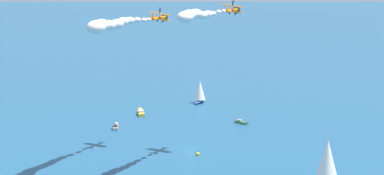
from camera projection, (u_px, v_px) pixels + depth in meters
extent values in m
plane|color=#1E517A|center=(190.00, 149.00, 175.99)|extent=(2000.00, 2000.00, 0.00)
cube|color=#9E9993|center=(116.00, 127.00, 198.06)|extent=(2.92, 5.64, 0.86)
cone|color=#9E9993|center=(116.00, 125.00, 201.29)|extent=(2.00, 1.74, 1.73)
cube|color=#38383D|center=(115.00, 126.00, 197.52)|extent=(1.78, 2.15, 0.65)
cylinder|color=#B2B2B7|center=(324.00, 156.00, 144.45)|extent=(0.14, 0.14, 12.24)
cone|color=white|center=(327.00, 160.00, 143.44)|extent=(8.22, 8.22, 10.40)
cube|color=gold|center=(141.00, 113.00, 217.08)|extent=(4.24, 7.17, 1.09)
cone|color=gold|center=(140.00, 111.00, 221.12)|extent=(2.63, 2.35, 2.18)
cube|color=silver|center=(141.00, 111.00, 216.40)|extent=(2.42, 2.82, 0.82)
ellipsoid|color=#23478C|center=(199.00, 102.00, 236.38)|extent=(4.62, 8.41, 1.13)
cylinder|color=#B2B2B7|center=(199.00, 89.00, 234.81)|extent=(0.14, 0.14, 9.32)
cone|color=white|center=(200.00, 90.00, 235.79)|extent=(5.60, 5.60, 7.92)
cube|color=#33704C|center=(240.00, 122.00, 205.22)|extent=(4.36, 3.91, 0.71)
cone|color=#33704C|center=(246.00, 124.00, 203.25)|extent=(1.78, 1.82, 1.43)
cube|color=gray|center=(240.00, 120.00, 205.34)|extent=(1.93, 1.87, 0.53)
sphere|color=yellow|center=(198.00, 154.00, 169.63)|extent=(1.10, 1.10, 1.10)
cylinder|color=black|center=(198.00, 150.00, 169.42)|extent=(0.08, 0.08, 1.00)
cylinder|color=orange|center=(159.00, 18.00, 173.48)|extent=(3.24, 6.33, 1.00)
cylinder|color=yellow|center=(164.00, 17.00, 175.95)|extent=(1.26, 0.96, 1.12)
cylinder|color=#4C4C51|center=(165.00, 17.00, 176.30)|extent=(2.40, 0.97, 2.56)
cube|color=orange|center=(159.00, 19.00, 173.80)|extent=(7.15, 3.80, 0.98)
cube|color=orange|center=(160.00, 13.00, 173.39)|extent=(7.15, 3.80, 0.98)
cylinder|color=yellow|center=(152.00, 15.00, 174.76)|extent=(0.31, 0.20, 1.62)
cylinder|color=yellow|center=(157.00, 16.00, 174.01)|extent=(0.31, 0.20, 1.62)
cylinder|color=yellow|center=(162.00, 17.00, 173.18)|extent=(0.31, 0.20, 1.62)
cylinder|color=yellow|center=(167.00, 18.00, 172.44)|extent=(0.31, 0.20, 1.62)
cube|color=orange|center=(154.00, 17.00, 170.92)|extent=(0.62, 1.11, 1.20)
cube|color=orange|center=(153.00, 19.00, 171.06)|extent=(2.65, 1.74, 0.38)
cylinder|color=black|center=(157.00, 21.00, 174.83)|extent=(0.39, 0.63, 0.61)
cylinder|color=black|center=(162.00, 22.00, 174.00)|extent=(0.39, 0.63, 0.61)
cylinder|color=#262628|center=(160.00, 12.00, 173.28)|extent=(0.20, 0.14, 0.90)
cylinder|color=black|center=(159.00, 12.00, 173.32)|extent=(0.25, 0.20, 0.79)
cylinder|color=black|center=(160.00, 12.00, 173.23)|extent=(0.25, 0.20, 0.79)
cube|color=black|center=(160.00, 10.00, 173.11)|extent=(0.44, 0.33, 0.56)
sphere|color=#9E7051|center=(160.00, 9.00, 173.02)|extent=(0.21, 0.21, 0.21)
cylinder|color=black|center=(159.00, 8.00, 173.13)|extent=(0.42, 0.24, 0.52)
cylinder|color=black|center=(161.00, 8.00, 172.87)|extent=(0.32, 0.20, 0.57)
ellipsoid|color=silver|center=(149.00, 19.00, 169.59)|extent=(2.02, 2.41, 1.21)
ellipsoid|color=silver|center=(144.00, 20.00, 166.69)|extent=(2.39, 2.81, 1.44)
ellipsoid|color=silver|center=(137.00, 20.00, 164.05)|extent=(2.71, 2.90, 1.76)
ellipsoid|color=silver|center=(130.00, 20.00, 161.58)|extent=(3.63, 4.32, 2.18)
ellipsoid|color=silver|center=(123.00, 21.00, 158.92)|extent=(4.19, 4.82, 2.58)
ellipsoid|color=silver|center=(117.00, 24.00, 156.22)|extent=(4.90, 5.91, 2.90)
ellipsoid|color=silver|center=(109.00, 25.00, 153.61)|extent=(4.75, 5.12, 3.07)
ellipsoid|color=silver|center=(101.00, 25.00, 150.96)|extent=(5.68, 6.39, 3.56)
ellipsoid|color=silver|center=(96.00, 27.00, 147.94)|extent=(6.39, 7.28, 3.97)
cylinder|color=orange|center=(232.00, 10.00, 167.63)|extent=(3.24, 6.33, 1.00)
cylinder|color=yellow|center=(236.00, 10.00, 170.10)|extent=(1.26, 0.96, 1.12)
cylinder|color=#4C4C51|center=(237.00, 10.00, 170.46)|extent=(2.40, 0.97, 2.56)
cube|color=orange|center=(232.00, 11.00, 167.96)|extent=(7.15, 3.80, 0.98)
cube|color=orange|center=(233.00, 6.00, 167.55)|extent=(7.15, 3.80, 0.98)
cylinder|color=yellow|center=(224.00, 7.00, 168.91)|extent=(0.31, 0.20, 1.62)
cylinder|color=yellow|center=(229.00, 8.00, 168.17)|extent=(0.31, 0.20, 1.62)
cylinder|color=yellow|center=(235.00, 9.00, 167.34)|extent=(0.31, 0.20, 1.62)
cylinder|color=yellow|center=(240.00, 10.00, 166.59)|extent=(0.31, 0.20, 1.62)
cube|color=orange|center=(227.00, 9.00, 165.07)|extent=(0.62, 1.11, 1.20)
cube|color=orange|center=(227.00, 11.00, 165.21)|extent=(2.65, 1.74, 0.38)
cylinder|color=black|center=(230.00, 13.00, 168.98)|extent=(0.39, 0.63, 0.61)
cylinder|color=black|center=(235.00, 14.00, 168.15)|extent=(0.39, 0.63, 0.61)
cylinder|color=#262628|center=(233.00, 4.00, 167.43)|extent=(0.20, 0.14, 0.90)
cylinder|color=black|center=(232.00, 4.00, 167.48)|extent=(0.25, 0.20, 0.79)
cylinder|color=black|center=(233.00, 4.00, 167.39)|extent=(0.25, 0.20, 0.79)
cube|color=black|center=(233.00, 2.00, 167.27)|extent=(0.44, 0.33, 0.56)
sphere|color=brown|center=(233.00, 1.00, 167.17)|extent=(0.21, 0.21, 0.21)
cylinder|color=black|center=(232.00, 0.00, 167.28)|extent=(0.42, 0.24, 0.52)
cylinder|color=black|center=(234.00, 1.00, 167.03)|extent=(0.32, 0.20, 0.57)
ellipsoid|color=silver|center=(224.00, 11.00, 163.63)|extent=(1.87, 2.13, 1.16)
ellipsoid|color=silver|center=(219.00, 12.00, 160.93)|extent=(2.08, 2.44, 1.26)
ellipsoid|color=silver|center=(213.00, 14.00, 158.47)|extent=(2.78, 3.36, 1.64)
ellipsoid|color=silver|center=(208.00, 14.00, 155.72)|extent=(3.68, 4.46, 2.17)
ellipsoid|color=silver|center=(202.00, 15.00, 153.07)|extent=(3.76, 4.25, 2.35)
ellipsoid|color=silver|center=(195.00, 14.00, 150.43)|extent=(4.91, 5.92, 2.91)
ellipsoid|color=silver|center=(189.00, 15.00, 147.84)|extent=(4.94, 5.44, 3.15)
ellipsoid|color=silver|center=(185.00, 17.00, 144.88)|extent=(5.57, 6.59, 3.36)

